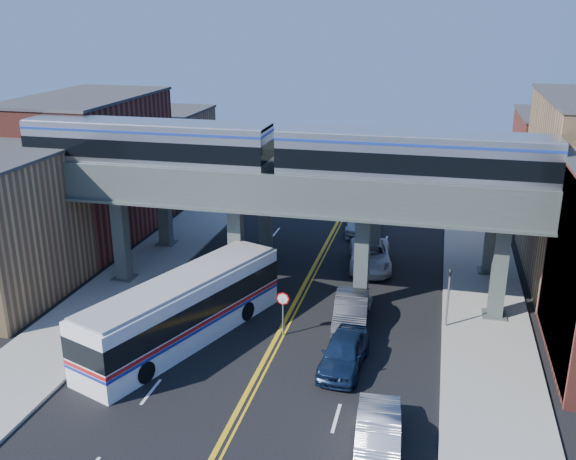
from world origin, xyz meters
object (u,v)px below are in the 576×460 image
car_lane_d (361,221)px  car_parked_curb (378,429)px  traffic_signal (449,291)px  car_lane_a (344,352)px  transit_train (414,160)px  transit_bus (184,310)px  car_lane_c (370,255)px  car_lane_b (351,312)px  stop_sign (283,307)px

car_lane_d → car_parked_curb: bearing=-87.7°
traffic_signal → car_lane_a: 7.71m
transit_train → transit_bus: transit_train is taller
traffic_signal → car_lane_c: (-5.33, 8.28, -1.44)m
car_parked_curb → car_lane_a: bearing=-72.4°
transit_bus → car_parked_curb: size_ratio=2.66×
traffic_signal → car_lane_b: traffic_signal is taller
transit_train → traffic_signal: (2.48, -2.00, -7.01)m
transit_train → traffic_signal: size_ratio=11.78×
traffic_signal → car_lane_a: bearing=-131.9°
car_lane_d → car_parked_curb: size_ratio=1.15×
stop_sign → car_lane_a: 4.75m
transit_bus → car_parked_curb: 13.27m
car_lane_b → car_parked_curb: size_ratio=1.05×
transit_train → car_lane_a: size_ratio=9.45×
stop_sign → traffic_signal: 9.41m
transit_bus → stop_sign: bearing=-50.8°
car_lane_b → transit_train: bearing=41.4°
transit_train → car_lane_c: 10.91m
traffic_signal → car_lane_a: (-5.05, -5.64, -1.43)m
car_lane_c → car_parked_curb: size_ratio=1.20×
car_lane_a → traffic_signal: bearing=51.3°
car_lane_d → car_lane_b: bearing=-91.1°
transit_train → car_lane_a: 11.67m
car_lane_b → car_lane_d: car_lane_b is taller
transit_train → car_lane_d: size_ratio=8.11×
traffic_signal → car_lane_c: bearing=122.8°
car_lane_c → stop_sign: bearing=-115.4°
traffic_signal → car_parked_curb: 11.90m
transit_bus → car_parked_curb: (11.38, -6.76, -0.95)m
car_lane_b → car_lane_d: bearing=90.8°
traffic_signal → car_lane_b: size_ratio=0.75×
transit_train → car_parked_curb: transit_train is taller
car_lane_a → car_lane_d: car_lane_a is taller
car_lane_b → car_lane_c: 9.27m
traffic_signal → car_parked_curb: size_ratio=0.79×
stop_sign → car_parked_curb: 10.56m
transit_train → traffic_signal: bearing=-38.8°
car_lane_c → car_lane_d: 7.78m
transit_train → car_parked_curb: bearing=-90.9°
stop_sign → transit_train: bearing=37.9°
car_lane_c → car_parked_curb: 19.96m
transit_train → car_lane_b: size_ratio=8.89×
transit_train → car_parked_curb: (-0.22, -13.50, -8.46)m
stop_sign → car_lane_a: size_ratio=0.51×
transit_train → car_lane_b: (-2.87, -2.99, -8.42)m
transit_bus → traffic_signal: bearing=-50.7°
car_lane_c → car_lane_d: (-1.65, 7.61, 0.00)m
transit_bus → car_lane_c: bearing=-13.2°
car_lane_a → car_lane_b: car_lane_b is taller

